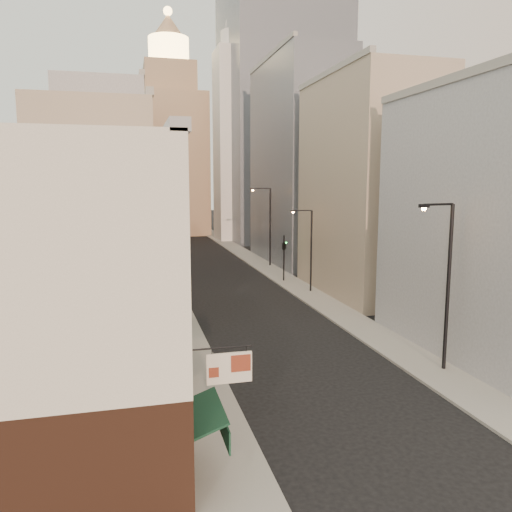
{
  "coord_description": "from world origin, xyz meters",
  "views": [
    {
      "loc": [
        -9.64,
        -13.19,
        10.48
      ],
      "look_at": [
        -2.09,
        16.68,
        5.96
      ],
      "focal_mm": 35.0,
      "sensor_mm": 36.0,
      "label": 1
    }
  ],
  "objects_px": {
    "white_tower": "(238,138)",
    "streetlamp_near": "(445,277)",
    "streetlamp_mid": "(309,246)",
    "traffic_light_left": "(164,243)",
    "streetlamp_far": "(268,222)",
    "traffic_light_right": "(284,245)",
    "clock_tower": "(171,148)"
  },
  "relations": [
    {
      "from": "white_tower",
      "to": "streetlamp_near",
      "type": "distance_m",
      "value": 69.17
    },
    {
      "from": "streetlamp_near",
      "to": "streetlamp_mid",
      "type": "relative_size",
      "value": 1.19
    },
    {
      "from": "streetlamp_mid",
      "to": "traffic_light_left",
      "type": "relative_size",
      "value": 1.59
    },
    {
      "from": "streetlamp_near",
      "to": "streetlamp_mid",
      "type": "xyz_separation_m",
      "value": [
        -0.1,
        21.13,
        -0.84
      ]
    },
    {
      "from": "white_tower",
      "to": "streetlamp_far",
      "type": "bearing_deg",
      "value": -95.3
    },
    {
      "from": "streetlamp_far",
      "to": "traffic_light_left",
      "type": "bearing_deg",
      "value": -156.53
    },
    {
      "from": "streetlamp_far",
      "to": "traffic_light_right",
      "type": "height_order",
      "value": "streetlamp_far"
    },
    {
      "from": "white_tower",
      "to": "streetlamp_near",
      "type": "height_order",
      "value": "white_tower"
    },
    {
      "from": "white_tower",
      "to": "streetlamp_near",
      "type": "relative_size",
      "value": 4.4
    },
    {
      "from": "clock_tower",
      "to": "traffic_light_right",
      "type": "bearing_deg",
      "value": -82.69
    },
    {
      "from": "clock_tower",
      "to": "traffic_light_left",
      "type": "distance_m",
      "value": 49.8
    },
    {
      "from": "traffic_light_right",
      "to": "white_tower",
      "type": "bearing_deg",
      "value": -89.15
    },
    {
      "from": "streetlamp_far",
      "to": "traffic_light_right",
      "type": "distance_m",
      "value": 10.15
    },
    {
      "from": "streetlamp_mid",
      "to": "streetlamp_far",
      "type": "relative_size",
      "value": 0.81
    },
    {
      "from": "clock_tower",
      "to": "streetlamp_mid",
      "type": "height_order",
      "value": "clock_tower"
    },
    {
      "from": "traffic_light_right",
      "to": "streetlamp_mid",
      "type": "bearing_deg",
      "value": 104.05
    },
    {
      "from": "clock_tower",
      "to": "streetlamp_near",
      "type": "distance_m",
      "value": 83.12
    },
    {
      "from": "clock_tower",
      "to": "streetlamp_mid",
      "type": "xyz_separation_m",
      "value": [
        7.83,
        -60.7,
        -13.09
      ]
    },
    {
      "from": "clock_tower",
      "to": "traffic_light_left",
      "type": "xyz_separation_m",
      "value": [
        -5.02,
        -47.53,
        -13.98
      ]
    },
    {
      "from": "traffic_light_right",
      "to": "traffic_light_left",
      "type": "bearing_deg",
      "value": -25.78
    },
    {
      "from": "streetlamp_mid",
      "to": "traffic_light_right",
      "type": "distance_m",
      "value": 5.66
    },
    {
      "from": "streetlamp_near",
      "to": "traffic_light_right",
      "type": "xyz_separation_m",
      "value": [
        -0.86,
        26.71,
        -1.43
      ]
    },
    {
      "from": "streetlamp_mid",
      "to": "streetlamp_far",
      "type": "distance_m",
      "value": 15.58
    },
    {
      "from": "traffic_light_left",
      "to": "streetlamp_near",
      "type": "bearing_deg",
      "value": 102.88
    },
    {
      "from": "streetlamp_far",
      "to": "traffic_light_right",
      "type": "relative_size",
      "value": 1.97
    },
    {
      "from": "streetlamp_near",
      "to": "traffic_light_right",
      "type": "distance_m",
      "value": 26.76
    },
    {
      "from": "clock_tower",
      "to": "traffic_light_right",
      "type": "relative_size",
      "value": 8.98
    },
    {
      "from": "clock_tower",
      "to": "traffic_light_left",
      "type": "relative_size",
      "value": 8.98
    },
    {
      "from": "streetlamp_far",
      "to": "traffic_light_left",
      "type": "xyz_separation_m",
      "value": [
        -13.12,
        -2.37,
        -1.99
      ]
    },
    {
      "from": "white_tower",
      "to": "streetlamp_mid",
      "type": "bearing_deg",
      "value": -93.88
    },
    {
      "from": "clock_tower",
      "to": "traffic_light_right",
      "type": "distance_m",
      "value": 57.23
    },
    {
      "from": "white_tower",
      "to": "traffic_light_left",
      "type": "distance_m",
      "value": 40.06
    }
  ]
}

